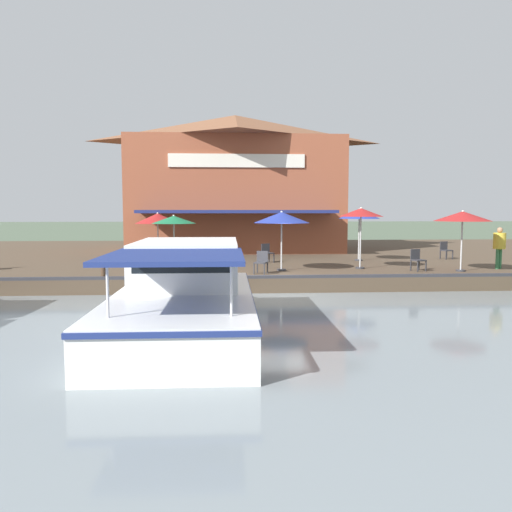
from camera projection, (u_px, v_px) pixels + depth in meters
ground_plane at (272, 296)px, 17.43m from camera, size 220.00×220.00×0.00m
quay_deck at (253, 257)px, 28.33m from camera, size 22.00×56.00×0.60m
quay_edge_fender at (271, 277)px, 17.47m from camera, size 0.20×50.40×0.10m
waterfront_restaurant at (235, 182)px, 30.05m from camera, size 9.61×12.55×8.01m
patio_umbrella_near_quay_edge at (361, 213)px, 20.11m from camera, size 1.79×1.79×2.50m
patio_umbrella_mid_patio_right at (463, 216)px, 19.22m from camera, size 2.16×2.16×2.37m
patio_umbrella_back_row at (174, 220)px, 20.56m from camera, size 1.82×1.82×2.19m
patio_umbrella_by_entrance at (359, 214)px, 23.32m from camera, size 1.90×1.90×2.45m
patio_umbrella_mid_patio_left at (158, 218)px, 22.76m from camera, size 2.04×2.04×2.27m
patio_umbrella_far_corner at (282, 218)px, 19.50m from camera, size 2.19×2.19×2.35m
cafe_chair_facing_river at (445, 249)px, 24.24m from camera, size 0.56×0.56×0.85m
cafe_chair_back_row_seat at (197, 259)px, 19.40m from camera, size 0.47×0.47×0.85m
cafe_chair_beside_entrance at (261, 261)px, 18.64m from camera, size 0.57×0.57×0.85m
cafe_chair_mid_patio at (417, 259)px, 19.53m from camera, size 0.56×0.56×0.85m
cafe_chair_under_first_umbrella at (267, 252)px, 22.68m from camera, size 0.59×0.59×0.85m
person_mid_patio at (499, 243)px, 20.12m from camera, size 0.48×0.48×1.69m
motorboat_far_downstream at (187, 294)px, 12.57m from camera, size 8.63×3.26×2.11m
mooring_post at (103, 267)px, 17.32m from camera, size 0.22×0.22×0.76m
tree_behind_restaurant at (225, 176)px, 33.90m from camera, size 4.64×4.42×7.04m
tree_downstream_bank at (203, 167)px, 35.45m from camera, size 4.61×4.39×7.78m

